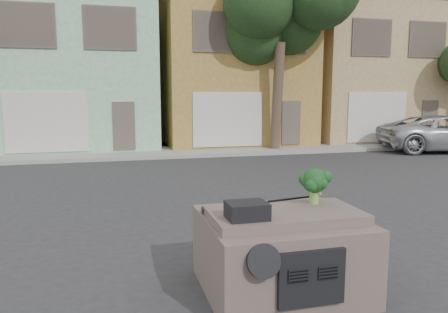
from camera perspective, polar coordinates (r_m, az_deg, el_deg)
name	(u,v)px	position (r m, az deg, el deg)	size (l,w,h in m)	color
ground_plane	(223,225)	(8.82, -0.12, -8.88)	(120.00, 120.00, 0.00)	#303033
sidewalk	(162,152)	(18.94, -8.16, 0.53)	(40.00, 3.00, 0.15)	gray
townhouse_mint	(78,69)	(22.72, -18.52, 10.82)	(7.20, 8.20, 7.55)	#96D1A3
townhouse_tan	(227,71)	(23.49, 0.41, 11.14)	(7.20, 8.20, 7.55)	#A47F3C
townhouse_beige	(354,72)	(26.46, 16.57, 10.49)	(7.20, 8.20, 7.55)	tan
silver_pickup	(446,151)	(22.05, 26.96, 0.60)	(2.68, 5.81, 1.61)	silver
tree_near	(278,54)	(19.38, 7.08, 13.10)	(4.40, 4.00, 8.50)	#1F3819
car_dashboard	(280,249)	(5.93, 7.37, -11.92)	(2.00, 1.80, 1.12)	#63534C
instrument_hump	(247,210)	(5.23, 3.02, -7.05)	(0.48, 0.38, 0.20)	black
wiper_arm	(290,199)	(6.21, 8.55, -5.52)	(0.70, 0.03, 0.02)	black
broccoli	(314,186)	(6.01, 11.72, -3.73)	(0.41, 0.41, 0.50)	#143816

